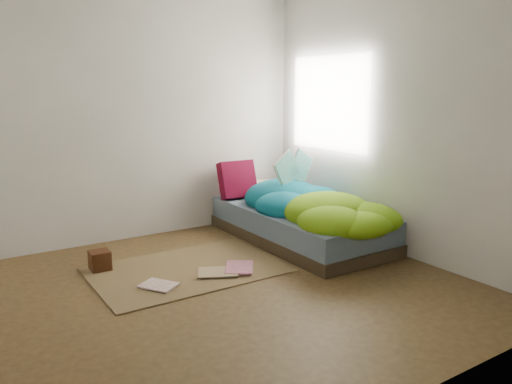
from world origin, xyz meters
TOP-DOWN VIEW (x-y plane):
  - ground at (0.00, 0.00)m, footprint 3.50×3.50m
  - room_walls at (0.01, 0.01)m, footprint 3.54×3.54m
  - bed at (1.22, 0.72)m, footprint 1.00×2.00m
  - duvet at (1.22, 0.50)m, footprint 0.96×1.84m
  - rug at (-0.15, 0.55)m, footprint 1.60×1.10m
  - pillow_floral at (1.27, 1.54)m, footprint 0.61×0.51m
  - pillow_magenta at (0.95, 1.51)m, footprint 0.42×0.15m
  - open_book at (1.28, 0.90)m, footprint 0.51×0.22m
  - wooden_box at (-0.78, 0.95)m, footprint 0.17×0.17m
  - floor_book_a at (-0.59, 0.25)m, footprint 0.32×0.35m
  - floor_book_b at (0.12, 0.35)m, footprint 0.38×0.40m
  - floor_book_c at (-0.04, 0.19)m, footprint 0.41×0.37m

SIDE VIEW (x-z plane):
  - ground at x=0.00m, z-range 0.00..0.00m
  - rug at x=-0.15m, z-range 0.00..0.01m
  - floor_book_a at x=-0.59m, z-range 0.01..0.03m
  - floor_book_c at x=-0.04m, z-range 0.01..0.04m
  - floor_book_b at x=0.12m, z-range 0.01..0.04m
  - wooden_box at x=-0.78m, z-range 0.01..0.18m
  - bed at x=1.22m, z-range 0.00..0.34m
  - pillow_floral at x=1.27m, z-range 0.34..0.46m
  - duvet at x=1.22m, z-range 0.34..0.68m
  - pillow_magenta at x=0.95m, z-range 0.34..0.75m
  - open_book at x=1.28m, z-range 0.68..0.98m
  - room_walls at x=0.01m, z-range 0.32..2.94m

